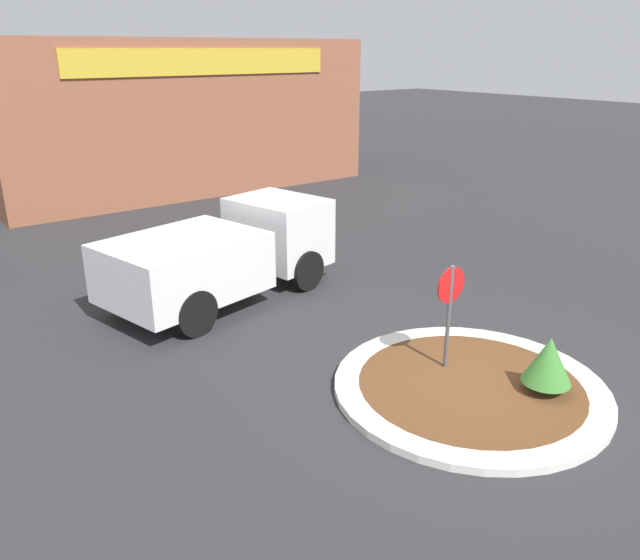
# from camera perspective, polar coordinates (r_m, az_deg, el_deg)

# --- Properties ---
(ground_plane) EXTENTS (120.00, 120.00, 0.00)m
(ground_plane) POSITION_cam_1_polar(r_m,az_deg,el_deg) (10.90, 13.48, -9.81)
(ground_plane) COLOR #2D2D30
(traffic_island) EXTENTS (4.53, 4.53, 0.13)m
(traffic_island) POSITION_cam_1_polar(r_m,az_deg,el_deg) (10.86, 13.51, -9.51)
(traffic_island) COLOR silver
(traffic_island) RESTS_ON ground_plane
(stop_sign) EXTENTS (0.64, 0.07, 2.00)m
(stop_sign) POSITION_cam_1_polar(r_m,az_deg,el_deg) (10.77, 11.78, -1.91)
(stop_sign) COLOR #4C4C51
(stop_sign) RESTS_ON ground_plane
(island_shrub) EXTENTS (0.79, 0.79, 0.95)m
(island_shrub) POSITION_cam_1_polar(r_m,az_deg,el_deg) (10.72, 20.17, -6.89)
(island_shrub) COLOR brown
(island_shrub) RESTS_ON traffic_island
(utility_truck) EXTENTS (5.69, 3.34, 2.01)m
(utility_truck) POSITION_cam_1_polar(r_m,az_deg,el_deg) (14.14, -8.78, 2.47)
(utility_truck) COLOR white
(utility_truck) RESTS_ON ground_plane
(storefront_building) EXTENTS (14.56, 6.07, 5.75)m
(storefront_building) POSITION_cam_1_polar(r_m,az_deg,el_deg) (26.69, -13.19, 14.52)
(storefront_building) COLOR #93563D
(storefront_building) RESTS_ON ground_plane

